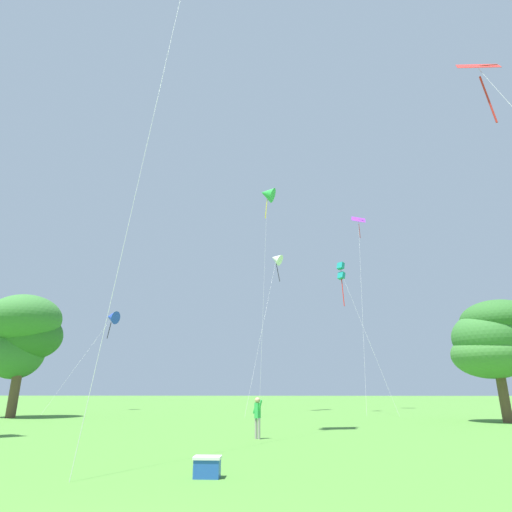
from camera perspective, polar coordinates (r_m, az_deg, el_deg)
name	(u,v)px	position (r m, az deg, el deg)	size (l,w,h in m)	color
kite_blue_delta	(112,317)	(48.12, -19.00, -7.86)	(2.87, 8.53, 10.21)	blue
kite_teal_box	(341,272)	(42.86, 11.49, -2.18)	(3.24, 6.46, 14.21)	teal
kite_white_distant	(276,259)	(43.51, 2.74, -0.40)	(3.28, 9.91, 15.66)	white
kite_red_high	(483,78)	(24.52, 28.44, 20.46)	(3.12, 11.27, 17.80)	red
kite_green_small	(267,194)	(46.04, 1.52, 8.40)	(2.07, 8.25, 23.23)	green
kite_purple_streamer	(359,227)	(50.50, 13.78, 3.87)	(3.69, 11.25, 21.79)	purple
person_child_small	(258,414)	(18.14, 0.21, -20.62)	(0.44, 0.38, 1.58)	gray
tree_right_cluster	(492,339)	(31.33, 29.42, -9.79)	(5.24, 5.01, 7.47)	brown
tree_left_oak	(25,334)	(37.09, -28.90, -9.23)	(5.47, 5.65, 8.89)	brown
picnic_cooler	(207,467)	(10.39, -6.64, -26.54)	(0.60, 0.40, 0.44)	#2351B2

